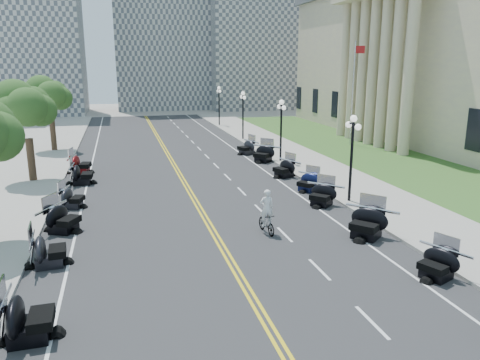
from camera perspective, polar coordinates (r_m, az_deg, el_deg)
ground at (r=21.55m, az=-2.63°, el=-7.43°), size 160.00×160.00×0.00m
road at (r=30.94m, az=-6.48°, el=-0.84°), size 16.00×90.00×0.01m
centerline_yellow_a at (r=30.92m, az=-6.70°, el=-0.84°), size 0.12×90.00×0.00m
centerline_yellow_b at (r=30.95m, az=-6.26°, el=-0.81°), size 0.12×90.00×0.00m
edge_line_north at (r=32.41m, az=4.78°, el=-0.10°), size 0.12×90.00×0.00m
edge_line_south at (r=30.75m, az=-18.37°, el=-1.55°), size 0.12×90.00×0.00m
lane_dash_4 at (r=15.82m, az=15.78°, el=-16.33°), size 0.12×2.00×0.00m
lane_dash_5 at (r=18.96m, az=9.65°, el=-10.68°), size 0.12×2.00×0.00m
lane_dash_6 at (r=22.37m, az=5.47°, el=-6.63°), size 0.12×2.00×0.00m
lane_dash_7 at (r=25.96m, az=2.46°, el=-3.64°), size 0.12×2.00×0.00m
lane_dash_8 at (r=29.65m, az=0.21°, el=-1.39°), size 0.12×2.00×0.00m
lane_dash_9 at (r=33.41m, az=-1.54°, el=0.37°), size 0.12×2.00×0.00m
lane_dash_10 at (r=37.22m, az=-2.93°, el=1.77°), size 0.12×2.00×0.00m
lane_dash_11 at (r=41.07m, az=-4.07°, el=2.90°), size 0.12×2.00×0.00m
lane_dash_12 at (r=44.94m, az=-5.01°, el=3.84°), size 0.12×2.00×0.00m
lane_dash_13 at (r=48.84m, az=-5.80°, el=4.63°), size 0.12×2.00×0.00m
lane_dash_14 at (r=52.75m, az=-6.48°, el=5.31°), size 0.12×2.00×0.00m
lane_dash_15 at (r=56.67m, az=-7.06°, el=5.88°), size 0.12×2.00×0.00m
lane_dash_16 at (r=60.60m, az=-7.57°, el=6.39°), size 0.12×2.00×0.00m
lane_dash_17 at (r=64.54m, az=-8.02°, el=6.83°), size 0.12×2.00×0.00m
lane_dash_18 at (r=68.49m, az=-8.41°, el=7.22°), size 0.12×2.00×0.00m
lane_dash_19 at (r=72.44m, az=-8.77°, el=7.57°), size 0.12×2.00×0.00m
sidewalk_north at (r=33.94m, az=11.33°, el=0.43°), size 5.00×90.00×0.15m
sidewalk_south at (r=31.31m, az=-25.87°, el=-1.86°), size 5.00×90.00×0.15m
lawn at (r=44.09m, az=15.06°, el=3.27°), size 9.00×60.00×0.10m
civic_building at (r=55.12m, az=27.17°, el=13.55°), size 26.00×51.00×17.80m
distant_block_a at (r=82.99m, az=-25.24°, el=16.23°), size 18.00×14.00×26.00m
distant_block_b at (r=88.31m, az=-9.75°, el=18.39°), size 16.00×12.00×30.00m
distant_block_c at (r=88.63m, az=2.68°, el=15.96°), size 20.00×14.00×22.00m
street_lamp_2 at (r=27.35m, az=13.42°, el=2.49°), size 0.50×1.20×4.90m
street_lamp_3 at (r=38.20m, az=5.02°, el=5.99°), size 0.50×1.20×4.90m
street_lamp_4 at (r=49.59m, az=0.36°, el=7.86°), size 0.50×1.20×4.90m
street_lamp_5 at (r=61.21m, az=-2.57°, el=9.01°), size 0.50×1.20×4.90m
flagpole at (r=47.23m, az=13.58°, el=10.10°), size 1.10×0.20×10.00m
tree_3 at (r=34.30m, az=-24.64°, el=7.51°), size 4.80×4.80×9.20m
tree_4 at (r=46.13m, az=-22.17°, el=9.08°), size 4.80×4.80×9.20m
motorcycle_n_4 at (r=19.22m, az=22.91°, el=-9.23°), size 2.42×2.42×1.29m
motorcycle_n_5 at (r=22.42m, az=15.20°, el=-4.93°), size 3.15×3.15×1.57m
motorcycle_n_6 at (r=26.94m, az=9.95°, el=-1.69°), size 2.77×2.77×1.37m
motorcycle_n_7 at (r=29.88m, az=8.30°, el=-0.17°), size 2.55×2.55×1.28m
motorcycle_n_8 at (r=33.40m, az=5.40°, el=1.51°), size 2.57×2.57×1.40m
motorcycle_n_9 at (r=38.51m, az=2.86°, el=3.33°), size 3.10×3.10×1.53m
motorcycle_n_10 at (r=41.80m, az=0.78°, el=4.10°), size 2.53×2.53×1.41m
motorcycle_s_4 at (r=15.38m, az=-24.46°, el=-14.82°), size 2.26×2.26×1.53m
motorcycle_s_5 at (r=20.26m, az=-22.33°, el=-7.76°), size 2.21×2.21×1.44m
motorcycle_s_6 at (r=23.94m, az=-20.80°, el=-4.28°), size 2.84×2.84×1.47m
motorcycle_s_7 at (r=27.76m, az=-19.81°, el=-1.95°), size 2.27×2.27×1.29m
motorcycle_s_8 at (r=33.00m, az=-18.75°, el=0.79°), size 2.27×2.27×1.53m
motorcycle_s_9 at (r=36.37m, az=-18.89°, el=1.95°), size 2.53×2.53×1.53m
bicycle at (r=22.34m, az=3.24°, el=-5.28°), size 0.69×1.72×1.00m
cyclist_rider at (r=21.92m, az=3.29°, el=-1.80°), size 0.66×0.43×1.81m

